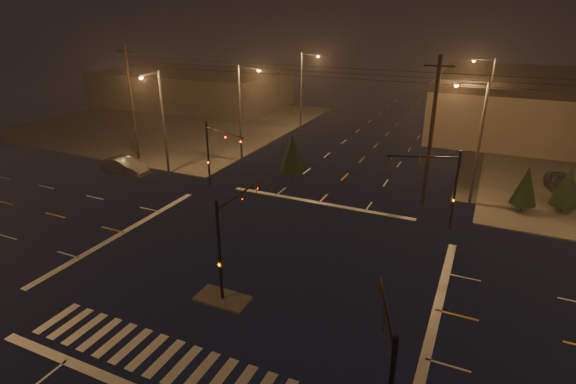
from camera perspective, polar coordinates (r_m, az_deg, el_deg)
name	(u,v)px	position (r m, az deg, el deg)	size (l,w,h in m)	color
ground	(257,265)	(28.81, -4.00, -9.28)	(140.00, 140.00, 0.00)	black
sidewalk_nw	(173,121)	(68.12, -14.41, 8.69)	(36.00, 36.00, 0.12)	#403E39
median_island	(223,299)	(25.92, -8.31, -13.24)	(3.00, 1.60, 0.15)	#403E39
crosswalk	(164,358)	(22.89, -15.42, -19.67)	(15.00, 2.60, 0.01)	beige
stop_bar_far	(319,203)	(37.74, 3.95, -1.36)	(16.00, 0.50, 0.01)	beige
commercial_block	(192,88)	(79.95, -12.07, 12.79)	(30.00, 18.00, 5.60)	#3B3734
signal_mast_median	(228,233)	(24.69, -7.62, -5.14)	(0.25, 4.59, 6.00)	black
signal_mast_ne	(441,180)	(33.64, 18.87, 1.43)	(4.84, 1.86, 6.00)	black
signal_mast_nw	(215,149)	(39.86, -9.28, 5.47)	(4.84, 1.86, 6.00)	black
signal_mast_se	(387,377)	(16.35, 12.40, -21.98)	(1.55, 3.87, 6.00)	black
streetlight_1	(242,108)	(46.72, -5.82, 10.61)	(2.77, 0.32, 10.00)	#38383A
streetlight_2	(303,86)	(60.86, 1.95, 13.35)	(2.77, 0.32, 10.00)	#38383A
streetlight_3	(476,136)	(38.61, 22.78, 6.60)	(2.77, 0.32, 10.00)	#38383A
streetlight_4	(487,96)	(58.23, 23.93, 11.13)	(2.77, 0.32, 10.00)	#38383A
streetlight_5	(161,117)	(44.02, -15.85, 9.20)	(0.32, 2.77, 10.00)	#38383A
utility_pole_0	(132,103)	(49.96, -19.20, 10.65)	(2.20, 0.32, 12.00)	black
utility_pole_1	(431,133)	(36.80, 17.73, 7.11)	(2.20, 0.32, 12.00)	black
conifer_0	(526,186)	(39.75, 27.97, 0.73)	(1.99, 1.99, 3.82)	black
conifer_1	(567,186)	(41.10, 31.93, 0.66)	(2.06, 2.06, 3.93)	black
conifer_3	(292,152)	(42.37, 0.52, 5.05)	(2.42, 2.42, 4.48)	black
car_parked	(563,184)	(46.08, 31.52, 0.83)	(2.00, 4.97, 1.69)	black
car_crossing	(124,166)	(46.85, -20.10, 3.11)	(1.78, 5.10, 1.68)	#4F5056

